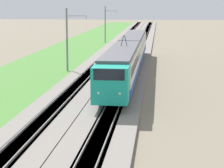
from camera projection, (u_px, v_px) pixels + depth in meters
name	position (u px, v px, depth m)	size (l,w,h in m)	color
ballast_main	(98.00, 66.00, 57.33)	(240.00, 4.40, 0.30)	gray
ballast_adjacent	(132.00, 66.00, 56.86)	(240.00, 4.40, 0.30)	gray
track_main	(98.00, 65.00, 57.33)	(240.00, 1.57, 0.45)	#4C4238
track_adjacent	(132.00, 66.00, 56.86)	(240.00, 1.57, 0.45)	#4C4238
grass_verge	(48.00, 65.00, 58.05)	(240.00, 11.66, 0.12)	#4C8438
passenger_train	(129.00, 54.00, 50.90)	(39.51, 2.85, 5.07)	#19A88E
catenary_mast_mid	(68.00, 39.00, 52.41)	(0.22, 2.56, 7.66)	slate
catenary_mast_far	(105.00, 24.00, 88.92)	(0.22, 2.56, 7.48)	slate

